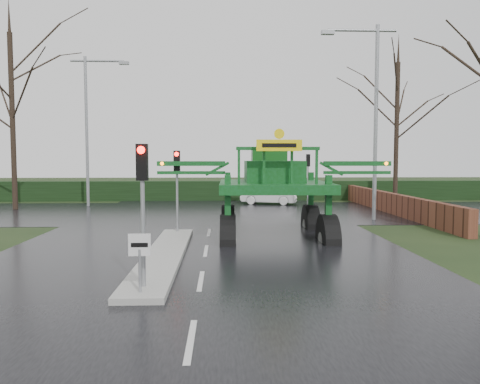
{
  "coord_description": "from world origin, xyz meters",
  "views": [
    {
      "loc": [
        0.54,
        -11.96,
        3.17
      ],
      "look_at": [
        1.2,
        4.7,
        2.0
      ],
      "focal_mm": 35.0,
      "sensor_mm": 36.0,
      "label": 1
    }
  ],
  "objects_px": {
    "street_light_left_far": "(91,117)",
    "traffic_signal_mid": "(177,173)",
    "crop_sprayer": "(228,176)",
    "white_sedan": "(269,204)",
    "traffic_signal_near": "(142,184)",
    "keep_left_sign": "(140,253)",
    "traffic_signal_far": "(308,168)",
    "street_light_right": "(370,104)"
  },
  "relations": [
    {
      "from": "traffic_signal_far",
      "to": "street_light_left_far",
      "type": "xyz_separation_m",
      "value": [
        -14.69,
        -0.01,
        3.4
      ]
    },
    {
      "from": "traffic_signal_mid",
      "to": "street_light_left_far",
      "type": "xyz_separation_m",
      "value": [
        -6.89,
        12.51,
        3.4
      ]
    },
    {
      "from": "traffic_signal_mid",
      "to": "white_sedan",
      "type": "height_order",
      "value": "traffic_signal_mid"
    },
    {
      "from": "traffic_signal_near",
      "to": "crop_sprayer",
      "type": "bearing_deg",
      "value": 73.44
    },
    {
      "from": "traffic_signal_mid",
      "to": "street_light_left_far",
      "type": "bearing_deg",
      "value": 118.86
    },
    {
      "from": "traffic_signal_mid",
      "to": "white_sedan",
      "type": "distance_m",
      "value": 14.39
    },
    {
      "from": "keep_left_sign",
      "to": "traffic_signal_near",
      "type": "xyz_separation_m",
      "value": [
        0.0,
        0.49,
        1.53
      ]
    },
    {
      "from": "keep_left_sign",
      "to": "street_light_right",
      "type": "bearing_deg",
      "value": 54.88
    },
    {
      "from": "traffic_signal_near",
      "to": "street_light_left_far",
      "type": "xyz_separation_m",
      "value": [
        -6.89,
        21.01,
        3.4
      ]
    },
    {
      "from": "traffic_signal_mid",
      "to": "street_light_right",
      "type": "bearing_deg",
      "value": 25.4
    },
    {
      "from": "street_light_left_far",
      "to": "traffic_signal_mid",
      "type": "bearing_deg",
      "value": -61.14
    },
    {
      "from": "traffic_signal_mid",
      "to": "traffic_signal_near",
      "type": "bearing_deg",
      "value": -90.0
    },
    {
      "from": "traffic_signal_far",
      "to": "traffic_signal_near",
      "type": "bearing_deg",
      "value": 69.64
    },
    {
      "from": "keep_left_sign",
      "to": "traffic_signal_far",
      "type": "distance_m",
      "value": 22.93
    },
    {
      "from": "street_light_right",
      "to": "white_sedan",
      "type": "xyz_separation_m",
      "value": [
        -4.33,
        8.67,
        -5.99
      ]
    },
    {
      "from": "street_light_right",
      "to": "street_light_left_far",
      "type": "relative_size",
      "value": 1.0
    },
    {
      "from": "keep_left_sign",
      "to": "crop_sprayer",
      "type": "bearing_deg",
      "value": 74.47
    },
    {
      "from": "traffic_signal_near",
      "to": "street_light_left_far",
      "type": "relative_size",
      "value": 0.35
    },
    {
      "from": "crop_sprayer",
      "to": "keep_left_sign",
      "type": "bearing_deg",
      "value": -104.66
    },
    {
      "from": "white_sedan",
      "to": "crop_sprayer",
      "type": "bearing_deg",
      "value": -177.88
    },
    {
      "from": "traffic_signal_near",
      "to": "crop_sprayer",
      "type": "height_order",
      "value": "crop_sprayer"
    },
    {
      "from": "keep_left_sign",
      "to": "crop_sprayer",
      "type": "relative_size",
      "value": 0.14
    },
    {
      "from": "street_light_left_far",
      "to": "white_sedan",
      "type": "relative_size",
      "value": 2.58
    },
    {
      "from": "street_light_left_far",
      "to": "crop_sprayer",
      "type": "height_order",
      "value": "street_light_left_far"
    },
    {
      "from": "traffic_signal_far",
      "to": "street_light_right",
      "type": "bearing_deg",
      "value": 101.95
    },
    {
      "from": "traffic_signal_mid",
      "to": "traffic_signal_far",
      "type": "relative_size",
      "value": 1.0
    },
    {
      "from": "traffic_signal_mid",
      "to": "crop_sprayer",
      "type": "bearing_deg",
      "value": -35.57
    },
    {
      "from": "street_light_right",
      "to": "traffic_signal_mid",
      "type": "bearing_deg",
      "value": -154.6
    },
    {
      "from": "traffic_signal_near",
      "to": "street_light_right",
      "type": "xyz_separation_m",
      "value": [
        9.49,
        13.01,
        3.4
      ]
    },
    {
      "from": "white_sedan",
      "to": "traffic_signal_near",
      "type": "bearing_deg",
      "value": -179.42
    },
    {
      "from": "traffic_signal_mid",
      "to": "crop_sprayer",
      "type": "xyz_separation_m",
      "value": [
        2.08,
        -1.49,
        -0.04
      ]
    },
    {
      "from": "traffic_signal_far",
      "to": "white_sedan",
      "type": "bearing_deg",
      "value": -14.19
    },
    {
      "from": "street_light_left_far",
      "to": "crop_sprayer",
      "type": "distance_m",
      "value": 16.98
    },
    {
      "from": "street_light_right",
      "to": "crop_sprayer",
      "type": "xyz_separation_m",
      "value": [
        -7.41,
        -6.0,
        -3.44
      ]
    },
    {
      "from": "crop_sprayer",
      "to": "traffic_signal_far",
      "type": "bearing_deg",
      "value": 68.68
    },
    {
      "from": "street_light_right",
      "to": "white_sedan",
      "type": "bearing_deg",
      "value": 116.51
    },
    {
      "from": "keep_left_sign",
      "to": "traffic_signal_mid",
      "type": "xyz_separation_m",
      "value": [
        0.0,
        8.99,
        1.53
      ]
    },
    {
      "from": "traffic_signal_mid",
      "to": "street_light_left_far",
      "type": "height_order",
      "value": "street_light_left_far"
    },
    {
      "from": "traffic_signal_near",
      "to": "traffic_signal_mid",
      "type": "xyz_separation_m",
      "value": [
        0.0,
        8.5,
        0.0
      ]
    },
    {
      "from": "traffic_signal_near",
      "to": "traffic_signal_far",
      "type": "relative_size",
      "value": 1.0
    },
    {
      "from": "traffic_signal_far",
      "to": "crop_sprayer",
      "type": "distance_m",
      "value": 15.13
    },
    {
      "from": "crop_sprayer",
      "to": "white_sedan",
      "type": "height_order",
      "value": "crop_sprayer"
    }
  ]
}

